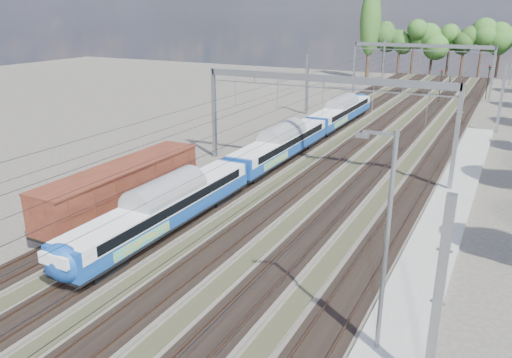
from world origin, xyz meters
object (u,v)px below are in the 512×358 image
at_px(worker, 450,81).
at_px(signal_near, 441,82).
at_px(lamp_post, 384,239).
at_px(emu_train, 280,141).
at_px(freight_boxcar, 123,187).
at_px(signal_far, 488,78).

height_order(worker, signal_near, signal_near).
relative_size(signal_near, lamp_post, 0.52).
bearing_deg(lamp_post, worker, 95.59).
relative_size(emu_train, worker, 28.58).
xyz_separation_m(emu_train, signal_near, (8.78, 42.57, 1.09)).
bearing_deg(worker, emu_train, -173.73).
xyz_separation_m(freight_boxcar, worker, (12.28, 81.34, -1.32)).
bearing_deg(lamp_post, signal_far, 90.75).
height_order(freight_boxcar, lamp_post, lamp_post).
bearing_deg(lamp_post, signal_near, 96.40).
relative_size(worker, signal_far, 0.35).
bearing_deg(signal_far, emu_train, -99.37).
bearing_deg(worker, signal_near, -164.12).
bearing_deg(signal_near, worker, 72.75).
xyz_separation_m(emu_train, lamp_post, (15.82, -24.16, 3.26)).
distance_m(worker, signal_far, 16.07).
height_order(emu_train, freight_boxcar, emu_train).
xyz_separation_m(freight_boxcar, signal_near, (13.28, 59.94, 1.06)).
relative_size(emu_train, lamp_post, 5.52).
bearing_deg(lamp_post, emu_train, 123.59).
height_order(worker, lamp_post, lamp_post).
height_order(signal_far, lamp_post, lamp_post).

